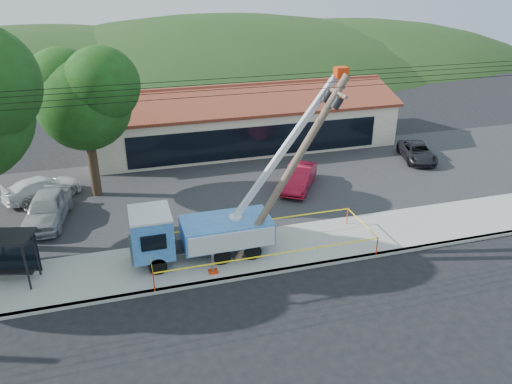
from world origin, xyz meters
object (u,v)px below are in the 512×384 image
object	(u,v)px
leaning_pole	(295,162)
car_silver	(50,223)
utility_truck	(199,229)
car_dark	(416,161)
car_white	(44,199)
car_red	(298,189)
bus_shelter	(6,247)

from	to	relation	value
leaning_pole	car_silver	xyz separation A→B (m)	(-11.60, 6.57, -4.78)
utility_truck	car_dark	size ratio (longest dim) A/B	2.38
car_silver	car_white	bearing A→B (deg)	108.11
utility_truck	car_white	distance (m)	12.07
utility_truck	car_red	world-z (taller)	utility_truck
utility_truck	leaning_pole	world-z (taller)	utility_truck
bus_shelter	car_dark	distance (m)	26.72
car_silver	car_white	world-z (taller)	car_silver
bus_shelter	car_white	bearing A→B (deg)	101.78
leaning_pole	car_white	xyz separation A→B (m)	(-12.19, 9.90, -4.78)
car_silver	car_white	distance (m)	3.39
car_silver	car_dark	xyz separation A→B (m)	(24.35, 2.65, 0.00)
car_white	utility_truck	bearing A→B (deg)	-165.20
car_silver	car_dark	bearing A→B (deg)	14.37
car_white	car_red	bearing A→B (deg)	-126.74
leaning_pole	bus_shelter	world-z (taller)	leaning_pole
car_silver	leaning_pole	bearing A→B (deg)	-21.35
bus_shelter	car_white	xyz separation A→B (m)	(0.46, 8.79, -1.85)
utility_truck	leaning_pole	bearing A→B (deg)	-10.51
car_dark	car_silver	bearing A→B (deg)	-158.23
utility_truck	car_silver	size ratio (longest dim) A/B	2.09
utility_truck	car_dark	world-z (taller)	utility_truck
leaning_pole	bus_shelter	distance (m)	13.03
car_red	car_dark	world-z (taller)	car_red
car_red	car_dark	size ratio (longest dim) A/B	1.01
leaning_pole	car_red	world-z (taller)	leaning_pole
bus_shelter	car_silver	distance (m)	5.86
car_silver	car_red	xyz separation A→B (m)	(14.56, 0.41, 0.00)
car_white	car_dark	bearing A→B (deg)	-117.39
utility_truck	bus_shelter	world-z (taller)	utility_truck
car_silver	car_dark	distance (m)	24.49
bus_shelter	car_red	size ratio (longest dim) A/B	0.63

